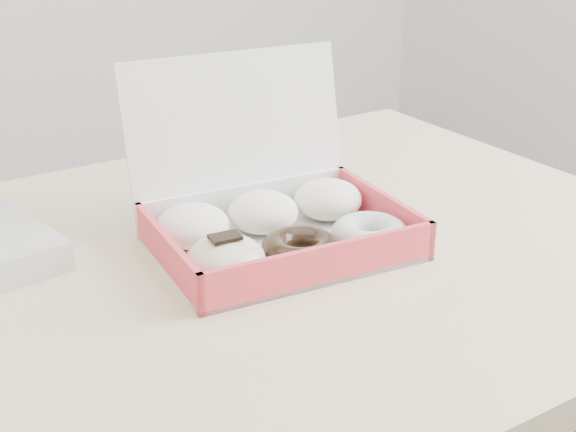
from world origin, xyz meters
TOP-DOWN VIEW (x-y plane):
  - table at (0.00, 0.00)m, footprint 1.20×0.80m
  - donut_box at (0.09, 0.00)m, footprint 0.32×0.29m

SIDE VIEW (x-z plane):
  - table at x=0.00m, z-range 0.30..1.05m
  - donut_box at x=0.09m, z-range 0.68..0.89m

